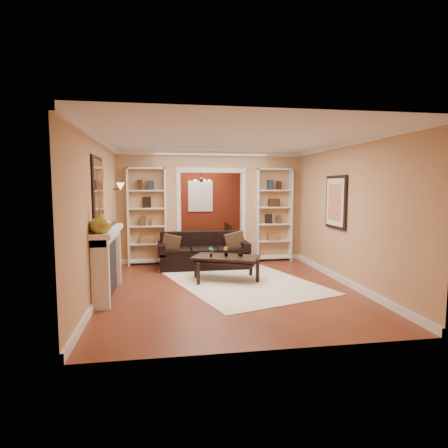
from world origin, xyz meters
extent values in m
plane|color=brown|center=(0.00, 0.00, 0.00)|extent=(8.00, 8.00, 0.00)
plane|color=white|center=(0.00, 0.00, 2.70)|extent=(8.00, 8.00, 0.00)
plane|color=tan|center=(0.00, 4.00, 1.35)|extent=(8.00, 0.00, 8.00)
plane|color=tan|center=(0.00, -4.00, 1.35)|extent=(8.00, 0.00, 8.00)
plane|color=tan|center=(-2.25, 0.00, 1.35)|extent=(0.00, 8.00, 8.00)
plane|color=tan|center=(2.25, 0.00, 1.35)|extent=(0.00, 8.00, 8.00)
cube|color=tan|center=(0.00, 1.20, 1.35)|extent=(4.50, 0.15, 2.70)
cube|color=maroon|center=(0.00, 3.97, 1.32)|extent=(4.44, 0.04, 2.64)
cube|color=#8CA5CC|center=(0.00, 3.93, 1.55)|extent=(0.78, 0.03, 0.98)
cube|color=white|center=(0.31, -0.90, 0.01)|extent=(3.24, 3.84, 0.01)
cube|color=black|center=(-0.27, 0.45, 0.40)|extent=(2.05, 0.89, 0.80)
cube|color=brown|center=(-1.00, 0.43, 0.59)|extent=(0.40, 0.15, 0.39)
cube|color=brown|center=(0.45, 0.43, 0.61)|extent=(0.45, 0.17, 0.44)
cube|color=black|center=(0.04, -0.77, 0.24)|extent=(1.44, 1.14, 0.48)
imported|color=#336626|center=(-0.25, -0.77, 0.58)|extent=(0.12, 0.10, 0.20)
imported|color=#336626|center=(0.04, -0.77, 0.58)|extent=(0.13, 0.14, 0.20)
imported|color=#336626|center=(0.34, -0.77, 0.59)|extent=(0.15, 0.15, 0.21)
cube|color=white|center=(-1.55, 1.03, 1.15)|extent=(0.90, 0.30, 2.30)
cube|color=white|center=(1.55, 1.03, 1.15)|extent=(0.90, 0.30, 2.30)
cube|color=white|center=(-2.09, -1.50, 0.58)|extent=(0.32, 1.70, 1.16)
imported|color=olive|center=(-2.09, -2.18, 1.33)|extent=(0.40, 0.40, 0.34)
cube|color=silver|center=(-2.23, -1.50, 1.80)|extent=(0.03, 0.95, 1.10)
cube|color=#FFE0A5|center=(-2.15, 0.55, 1.83)|extent=(0.18, 0.18, 0.22)
cube|color=black|center=(2.21, -1.00, 1.55)|extent=(0.04, 0.85, 1.05)
imported|color=black|center=(-0.08, 2.78, 0.27)|extent=(1.52, 0.84, 0.53)
cube|color=black|center=(-0.63, 2.48, 0.45)|extent=(0.45, 0.45, 0.90)
cube|color=black|center=(0.47, 2.48, 0.40)|extent=(0.50, 0.50, 0.81)
cube|color=black|center=(-0.63, 3.08, 0.41)|extent=(0.53, 0.53, 0.83)
cube|color=black|center=(0.47, 3.08, 0.40)|extent=(0.40, 0.40, 0.80)
cube|color=#3F241C|center=(0.00, 2.70, 2.02)|extent=(0.50, 0.50, 0.30)
camera|label=1|loc=(-1.15, -7.96, 1.86)|focal=30.00mm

